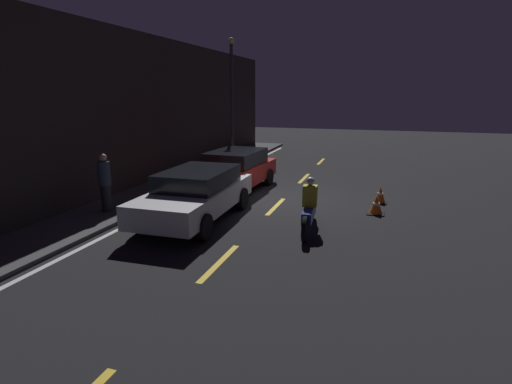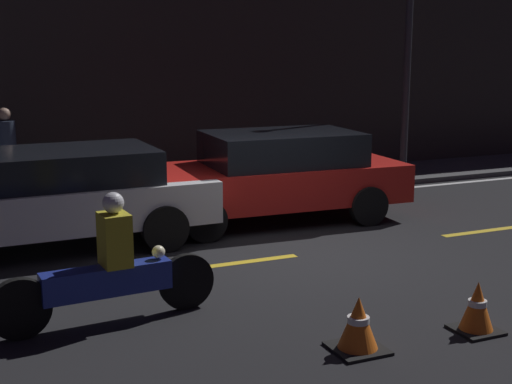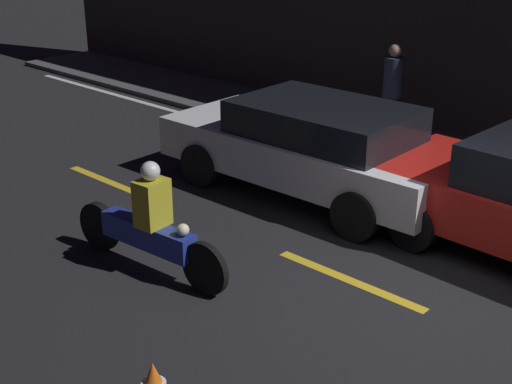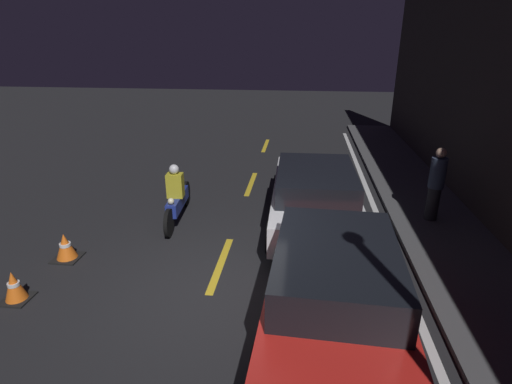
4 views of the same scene
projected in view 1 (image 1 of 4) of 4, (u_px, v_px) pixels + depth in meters
The scene contains 15 objects.
ground_plane at pixel (284, 199), 13.42m from camera, with size 56.00×56.00×0.00m, color black.
raised_curb at pixel (164, 188), 14.78m from camera, with size 28.00×1.99×0.10m.
building_front at pixel (132, 111), 14.46m from camera, with size 28.00×0.30×5.62m.
lane_dash_b at pixel (219, 262), 8.34m from camera, with size 2.00×0.14×0.01m.
lane_dash_c at pixel (276, 206), 12.50m from camera, with size 2.00×0.14×0.01m.
lane_dash_d at pixel (304, 178), 16.65m from camera, with size 2.00×0.14×0.01m.
lane_dash_e at pixel (321, 161), 20.81m from camera, with size 2.00×0.14×0.01m.
lane_solid_kerb at pixel (194, 191), 14.42m from camera, with size 25.20×0.14×0.01m.
sedan_white at pixel (196, 193), 11.05m from camera, with size 4.56×2.02×1.39m.
taxi_red at pixel (235, 170), 14.35m from camera, with size 4.45×2.06×1.45m.
motorcycle at pixel (309, 209), 10.23m from camera, with size 2.37×0.38×1.38m.
traffic_cone_near at pixel (376, 205), 11.68m from camera, with size 0.50×0.50×0.53m.
traffic_cone_mid at pixel (380, 195), 12.88m from camera, with size 0.44×0.44×0.53m.
pedestrian at pixel (105, 182), 11.44m from camera, with size 0.34×0.34×1.69m.
street_lamp at pixel (232, 98), 17.49m from camera, with size 0.28×0.28×5.76m.
Camera 1 is at (-12.63, -3.11, 3.43)m, focal length 28.00 mm.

